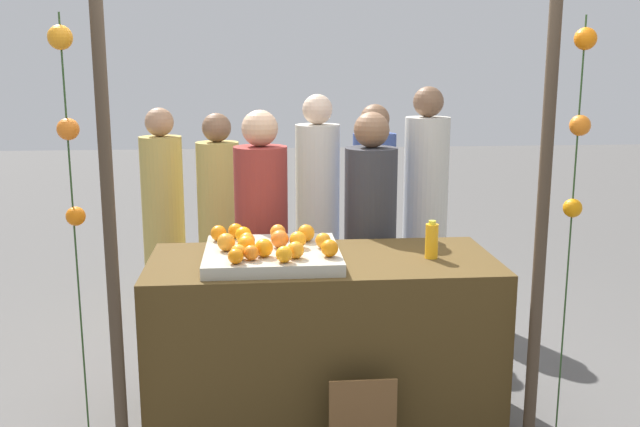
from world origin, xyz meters
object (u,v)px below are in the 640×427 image
at_px(orange_0, 306,233).
at_px(orange_1, 278,232).
at_px(chalkboard_sign, 362,425).
at_px(juice_bottle, 432,241).
at_px(vendor_left, 262,251).
at_px(vendor_right, 370,250).
at_px(stall_counter, 323,338).

relative_size(orange_0, orange_1, 1.11).
bearing_deg(chalkboard_sign, juice_bottle, 49.61).
bearing_deg(vendor_left, juice_bottle, -39.36).
bearing_deg(juice_bottle, vendor_left, 140.64).
distance_m(orange_0, vendor_left, 0.63).
bearing_deg(chalkboard_sign, vendor_right, 79.82).
bearing_deg(orange_0, vendor_right, 51.20).
distance_m(orange_1, juice_bottle, 0.79).
bearing_deg(juice_bottle, orange_0, 165.73).
height_order(juice_bottle, vendor_right, vendor_right).
height_order(orange_1, juice_bottle, juice_bottle).
height_order(orange_0, chalkboard_sign, orange_0).
distance_m(vendor_left, vendor_right, 0.64).
bearing_deg(vendor_left, vendor_right, -1.59).
bearing_deg(vendor_left, stall_counter, -65.43).
xyz_separation_m(orange_1, chalkboard_sign, (0.35, -0.70, -0.74)).
distance_m(orange_0, juice_bottle, 0.64).
distance_m(stall_counter, vendor_right, 0.78).
relative_size(stall_counter, orange_1, 21.58).
height_order(vendor_left, vendor_right, vendor_left).
bearing_deg(vendor_right, stall_counter, -118.15).
bearing_deg(chalkboard_sign, stall_counter, 104.33).
distance_m(orange_1, vendor_right, 0.77).
bearing_deg(juice_bottle, vendor_right, 106.79).
xyz_separation_m(stall_counter, vendor_left, (-0.30, 0.66, 0.30)).
bearing_deg(vendor_left, orange_0, -67.20).
xyz_separation_m(orange_0, vendor_right, (0.42, 0.52, -0.24)).
bearing_deg(orange_1, vendor_right, 39.80).
bearing_deg(vendor_right, chalkboard_sign, -100.18).
distance_m(orange_0, vendor_right, 0.71).
relative_size(stall_counter, chalkboard_sign, 3.92).
bearing_deg(stall_counter, juice_bottle, -3.92).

